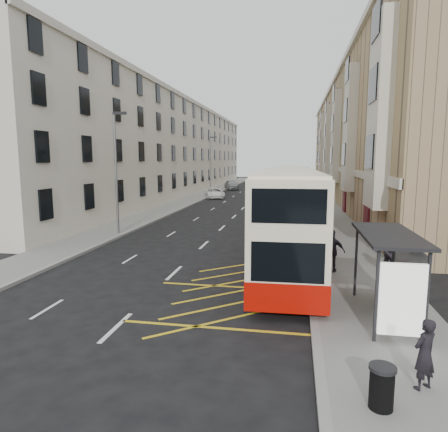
% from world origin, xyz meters
% --- Properties ---
extents(ground, '(200.00, 200.00, 0.00)m').
position_xyz_m(ground, '(0.00, 0.00, 0.00)').
color(ground, black).
rests_on(ground, ground).
extents(pavement_right, '(4.00, 120.00, 0.15)m').
position_xyz_m(pavement_right, '(8.00, 30.00, 0.07)').
color(pavement_right, slate).
rests_on(pavement_right, ground).
extents(pavement_left, '(3.00, 120.00, 0.15)m').
position_xyz_m(pavement_left, '(-7.50, 30.00, 0.07)').
color(pavement_left, slate).
rests_on(pavement_left, ground).
extents(kerb_right, '(0.25, 120.00, 0.15)m').
position_xyz_m(kerb_right, '(6.00, 30.00, 0.07)').
color(kerb_right, gray).
rests_on(kerb_right, ground).
extents(kerb_left, '(0.25, 120.00, 0.15)m').
position_xyz_m(kerb_left, '(-6.00, 30.00, 0.07)').
color(kerb_left, gray).
rests_on(kerb_left, ground).
extents(road_markings, '(10.00, 110.00, 0.01)m').
position_xyz_m(road_markings, '(0.00, 45.00, 0.01)').
color(road_markings, silver).
rests_on(road_markings, ground).
extents(terrace_right, '(10.75, 79.00, 15.25)m').
position_xyz_m(terrace_right, '(14.88, 45.38, 7.52)').
color(terrace_right, tan).
rests_on(terrace_right, ground).
extents(terrace_left, '(9.18, 79.00, 13.25)m').
position_xyz_m(terrace_left, '(-13.43, 45.50, 6.52)').
color(terrace_left, silver).
rests_on(terrace_left, ground).
extents(bus_shelter, '(1.65, 4.25, 2.70)m').
position_xyz_m(bus_shelter, '(8.34, -0.39, 2.14)').
color(bus_shelter, black).
rests_on(bus_shelter, pavement_right).
extents(guard_railing, '(0.06, 6.56, 1.01)m').
position_xyz_m(guard_railing, '(6.25, 5.75, 0.86)').
color(guard_railing, '#BF0F06').
rests_on(guard_railing, pavement_right).
extents(street_lamp_near, '(0.93, 0.18, 8.00)m').
position_xyz_m(street_lamp_near, '(-6.35, 12.00, 4.64)').
color(street_lamp_near, slate).
rests_on(street_lamp_near, pavement_left).
extents(street_lamp_far, '(0.93, 0.18, 8.00)m').
position_xyz_m(street_lamp_far, '(-6.35, 42.00, 4.64)').
color(street_lamp_far, slate).
rests_on(street_lamp_far, pavement_left).
extents(double_decker_front, '(2.93, 11.64, 4.62)m').
position_xyz_m(double_decker_front, '(5.00, 4.90, 2.35)').
color(double_decker_front, '#FAEBC6').
rests_on(double_decker_front, ground).
extents(double_decker_rear, '(3.14, 11.26, 4.44)m').
position_xyz_m(double_decker_rear, '(5.00, 18.24, 2.26)').
color(double_decker_rear, '#FAEBC6').
rests_on(double_decker_rear, ground).
extents(litter_bin, '(0.54, 0.54, 0.90)m').
position_xyz_m(litter_bin, '(7.12, -5.01, 0.62)').
color(litter_bin, black).
rests_on(litter_bin, pavement_right).
extents(pedestrian_near, '(0.70, 0.65, 1.60)m').
position_xyz_m(pedestrian_near, '(8.16, -4.12, 0.95)').
color(pedestrian_near, black).
rests_on(pedestrian_near, pavement_right).
extents(pedestrian_mid, '(0.95, 0.75, 1.91)m').
position_xyz_m(pedestrian_mid, '(9.48, 4.82, 1.10)').
color(pedestrian_mid, black).
rests_on(pedestrian_mid, pavement_right).
extents(pedestrian_far, '(1.19, 0.73, 1.89)m').
position_xyz_m(pedestrian_far, '(6.99, 4.93, 1.09)').
color(pedestrian_far, black).
rests_on(pedestrian_far, pavement_right).
extents(white_van, '(3.66, 5.26, 1.33)m').
position_xyz_m(white_van, '(-5.09, 38.26, 0.67)').
color(white_van, white).
rests_on(white_van, ground).
extents(car_silver, '(3.40, 5.05, 1.60)m').
position_xyz_m(car_silver, '(-5.20, 53.02, 0.80)').
color(car_silver, '#93969A').
rests_on(car_silver, ground).
extents(car_dark, '(1.70, 4.61, 1.51)m').
position_xyz_m(car_dark, '(-3.17, 68.83, 0.75)').
color(car_dark, black).
rests_on(car_dark, ground).
extents(car_red, '(3.26, 4.76, 1.28)m').
position_xyz_m(car_red, '(2.42, 64.81, 0.64)').
color(car_red, '#AA061C').
rests_on(car_red, ground).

